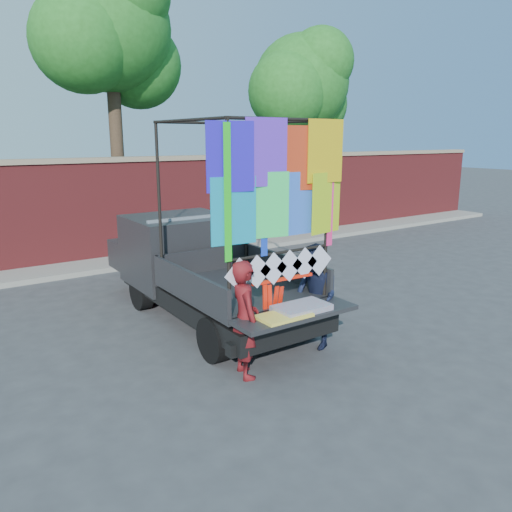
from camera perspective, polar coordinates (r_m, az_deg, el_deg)
ground at (r=7.40m, az=-0.19°, el=-11.29°), size 90.00×90.00×0.00m
brick_wall at (r=13.24m, az=-17.57°, el=5.11°), size 30.00×0.45×2.61m
curb at (r=12.82m, az=-16.24°, el=-0.83°), size 30.00×1.20×0.12m
tree_mid at (r=14.73m, az=-16.15°, el=23.10°), size 4.20×3.30×7.73m
tree_right at (r=17.82m, az=5.41°, el=18.69°), size 4.20×3.30×6.62m
pickup_truck at (r=9.07m, az=-7.19°, el=-1.07°), size 2.11×5.31×3.34m
woman at (r=6.54m, az=-1.30°, el=-7.23°), size 0.50×0.64×1.58m
man at (r=7.49m, az=6.80°, el=-4.62°), size 0.68×0.83×1.57m
streamer_bundle at (r=6.86m, az=2.39°, el=-4.39°), size 0.99×0.10×0.68m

